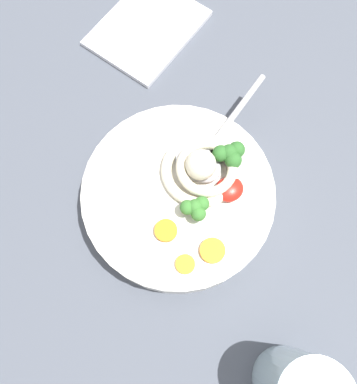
{
  "coord_description": "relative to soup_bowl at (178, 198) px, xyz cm",
  "views": [
    {
      "loc": [
        -5.54,
        -12.91,
        53.93
      ],
      "look_at": [
        0.78,
        -0.1,
        8.89
      ],
      "focal_mm": 36.63,
      "sensor_mm": 36.0,
      "label": 1
    }
  ],
  "objects": [
    {
      "name": "broccoli_floret_left",
      "position": [
        0.67,
        -3.08,
        4.03
      ],
      "size": [
        3.47,
        2.99,
        2.74
      ],
      "color": "#7A9E60",
      "rests_on": "soup_bowl"
    },
    {
      "name": "broccoli_floret_right",
      "position": [
        7.32,
        0.98,
        4.29
      ],
      "size": [
        4.0,
        3.44,
        3.16
      ],
      "color": "#7A9E60",
      "rests_on": "soup_bowl"
    },
    {
      "name": "soup_spoon",
      "position": [
        4.86,
        2.64,
        3.11
      ],
      "size": [
        16.74,
        11.19,
        1.6
      ],
      "rotation": [
        0.0,
        0.0,
        0.5
      ],
      "color": "#B7B7BC",
      "rests_on": "soup_bowl"
    },
    {
      "name": "folded_napkin",
      "position": [
        7.99,
        26.95,
        -2.07
      ],
      "size": [
        20.49,
        18.95,
        0.8
      ],
      "primitive_type": "cube",
      "rotation": [
        0.0,
        0.0,
        0.48
      ],
      "color": "white",
      "rests_on": "table_slab"
    },
    {
      "name": "carrot_slice_far",
      "position": [
        0.32,
        -8.13,
        2.64
      ],
      "size": [
        2.94,
        2.94,
        0.66
      ],
      "primitive_type": "cylinder",
      "color": "orange",
      "rests_on": "soup_bowl"
    },
    {
      "name": "noodle_pile",
      "position": [
        3.66,
        1.07,
        3.63
      ],
      "size": [
        10.48,
        10.27,
        4.21
      ],
      "color": "beige",
      "rests_on": "soup_bowl"
    },
    {
      "name": "carrot_slice_center",
      "position": [
        -3.16,
        -8.13,
        2.54
      ],
      "size": [
        2.25,
        2.25,
        0.46
      ],
      "primitive_type": "cylinder",
      "color": "orange",
      "rests_on": "soup_bowl"
    },
    {
      "name": "table_slab",
      "position": [
        -0.78,
        0.1,
        -4.53
      ],
      "size": [
        111.83,
        111.83,
        4.11
      ],
      "primitive_type": "cube",
      "color": "#474C56",
      "rests_on": "ground"
    },
    {
      "name": "carrot_slice_beside_chili",
      "position": [
        -3.46,
        -3.67,
        2.65
      ],
      "size": [
        2.68,
        2.68,
        0.68
      ],
      "primitive_type": "cylinder",
      "color": "orange",
      "rests_on": "soup_bowl"
    },
    {
      "name": "carrot_slice_extra_b",
      "position": [
        2.96,
        -2.25,
        2.6
      ],
      "size": [
        2.06,
        2.06,
        0.57
      ],
      "primitive_type": "cylinder",
      "color": "orange",
      "rests_on": "soup_bowl"
    },
    {
      "name": "chili_sauce_dollop",
      "position": [
        5.47,
        -2.58,
        3.09
      ],
      "size": [
        3.46,
        3.11,
        1.56
      ],
      "primitive_type": "ellipsoid",
      "color": "red",
      "rests_on": "soup_bowl"
    },
    {
      "name": "soup_bowl",
      "position": [
        0.0,
        0.0,
        0.0
      ],
      "size": [
        23.65,
        23.65,
        4.78
      ],
      "color": "silver",
      "rests_on": "table_slab"
    }
  ]
}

